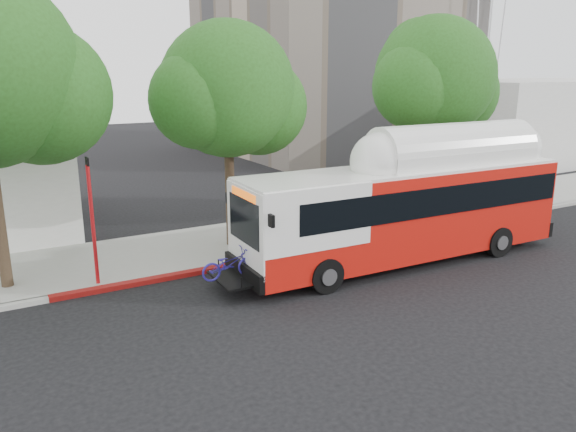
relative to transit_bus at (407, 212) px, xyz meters
name	(u,v)px	position (x,y,z in m)	size (l,w,h in m)	color
ground	(339,294)	(-3.92, -1.46, -1.86)	(120.00, 120.00, 0.00)	black
sidewalk	(249,239)	(-3.92, 5.04, -1.78)	(60.00, 5.00, 0.15)	gray
curb_strip	(279,257)	(-3.92, 2.44, -1.78)	(60.00, 0.30, 0.15)	gray
red_curb_segment	(203,271)	(-6.92, 2.44, -1.78)	(10.00, 0.32, 0.16)	maroon
street_tree_mid	(237,95)	(-4.51, 4.60, 4.05)	(5.75, 5.00, 8.62)	#2D2116
street_tree_right	(440,82)	(5.52, 4.40, 4.40)	(6.21, 5.40, 9.18)	#2D2116
horizon_block	(537,118)	(26.08, 14.54, 1.14)	(20.00, 12.00, 6.00)	silver
transit_bus	(407,212)	(0.00, 0.00, 0.00)	(13.51, 3.17, 3.97)	red
signal_pole	(93,223)	(-10.36, 2.85, 0.32)	(0.12, 0.40, 4.24)	red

